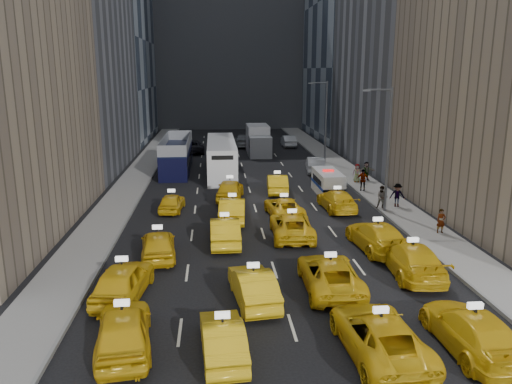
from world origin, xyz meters
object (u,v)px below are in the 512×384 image
taxi_1 (223,338)px  nypd_van (328,183)px  taxi_0 (124,329)px  box_truck (258,140)px  pedestrian_0 (441,221)px  double_decker (177,154)px  city_bus (221,158)px  taxi_2 (379,335)px  taxi_3 (472,331)px

taxi_1 → nypd_van: bearing=-115.6°
taxi_0 → box_truck: (8.93, 44.08, 0.88)m
taxi_0 → pedestrian_0: 21.13m
double_decker → pedestrian_0: double_decker is taller
box_truck → taxi_1: bearing=-102.1°
taxi_0 → nypd_van: nypd_van is taller
taxi_1 → city_bus: 32.90m
taxi_2 → box_truck: 45.15m
taxi_3 → double_decker: size_ratio=0.46×
taxi_2 → taxi_3: size_ratio=1.02×
nypd_van → double_decker: 17.40m
box_truck → taxi_3: bearing=-90.5°
taxi_0 → taxi_2: 9.34m
nypd_van → pedestrian_0: 12.13m
taxi_0 → taxi_3: (12.77, -1.11, -0.05)m
taxi_0 → box_truck: 44.98m
city_bus → box_truck: bearing=70.2°
pedestrian_0 → nypd_van: bearing=112.0°
taxi_2 → nypd_van: 24.35m
box_truck → nypd_van: bearing=-84.7°
taxi_1 → city_bus: bearing=-95.2°
nypd_van → taxi_1: bearing=-114.9°
taxi_2 → pedestrian_0: size_ratio=3.56×
taxi_3 → nypd_van: (0.11, 24.13, 0.15)m
taxi_0 → pedestrian_0: bearing=-153.5°
double_decker → taxi_1: bearing=-81.2°
taxi_0 → taxi_2: bearing=166.0°
double_decker → taxi_0: bearing=-87.1°
nypd_van → box_truck: bearing=97.0°
taxi_1 → double_decker: double_decker is taller
taxi_1 → double_decker: 35.22m
nypd_van → double_decker: size_ratio=0.42×
taxi_1 → pedestrian_0: bearing=-142.3°
taxi_1 → box_truck: size_ratio=0.54×
nypd_van → taxi_0: bearing=-122.8°
taxi_0 → taxi_3: size_ratio=0.91×
taxi_1 → city_bus: (0.54, 32.89, 0.96)m
taxi_2 → taxi_3: bearing=176.0°
taxi_2 → pedestrian_0: (8.24, 12.88, 0.16)m
city_bus → taxi_2: bearing=-79.2°
taxi_2 → taxi_1: bearing=-6.7°
taxi_1 → nypd_van: (9.25, 23.74, 0.24)m
taxi_3 → taxi_1: bearing=-3.4°
taxi_2 → nypd_van: bearing=-101.7°
taxi_2 → taxi_3: taxi_3 is taller
taxi_1 → taxi_3: size_ratio=0.78×
city_bus → taxi_3: bearing=-73.5°
city_bus → pedestrian_0: 24.36m
taxi_0 → taxi_3: taxi_0 is taller
taxi_1 → box_truck: bearing=-101.1°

